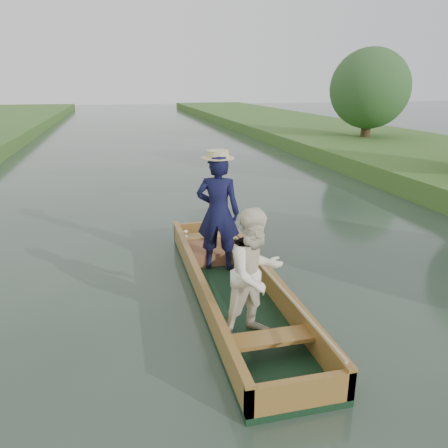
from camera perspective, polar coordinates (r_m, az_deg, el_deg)
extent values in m
plane|color=#283D30|center=(6.55, 1.26, -9.53)|extent=(120.00, 120.00, 0.00)
cylinder|color=#47331E|center=(21.77, 18.10, 12.30)|extent=(0.44, 0.44, 2.35)
sphere|color=#264D1F|center=(21.69, 18.51, 16.44)|extent=(3.57, 3.57, 3.57)
sphere|color=#264D1F|center=(22.27, 19.35, 15.34)|extent=(2.20, 2.20, 2.20)
cube|color=black|center=(6.53, 1.26, -9.21)|extent=(1.10, 5.00, 0.08)
cube|color=olive|center=(6.34, -3.23, -8.10)|extent=(0.08, 5.00, 0.32)
cube|color=olive|center=(6.58, 5.60, -7.14)|extent=(0.08, 5.00, 0.32)
cube|color=olive|center=(8.67, -2.92, -0.76)|extent=(1.10, 0.08, 0.32)
cube|color=olive|center=(4.47, 10.00, -20.93)|extent=(1.10, 0.08, 0.32)
cube|color=olive|center=(6.26, -3.25, -6.62)|extent=(0.10, 5.00, 0.04)
cube|color=olive|center=(6.51, 5.65, -5.71)|extent=(0.10, 5.00, 0.04)
cube|color=olive|center=(8.13, -2.17, -1.60)|extent=(0.94, 0.30, 0.05)
cube|color=olive|center=(5.08, 6.09, -14.60)|extent=(0.94, 0.30, 0.05)
imported|color=black|center=(6.99, -0.78, 1.48)|extent=(0.82, 0.68, 1.91)
cylinder|color=beige|center=(6.79, -0.82, 8.92)|extent=(0.52, 0.52, 0.12)
imported|color=white|center=(5.16, 4.09, -6.58)|extent=(0.95, 0.85, 1.61)
cube|color=brown|center=(7.74, -1.81, -3.51)|extent=(0.85, 0.90, 0.22)
sphere|color=tan|center=(7.63, 0.47, -2.02)|extent=(0.21, 0.21, 0.21)
sphere|color=tan|center=(7.56, 0.49, -0.93)|extent=(0.16, 0.16, 0.16)
sphere|color=tan|center=(7.53, 0.07, -0.48)|extent=(0.06, 0.06, 0.06)
sphere|color=tan|center=(7.56, 0.92, -0.41)|extent=(0.06, 0.06, 0.06)
sphere|color=tan|center=(7.51, 0.61, -1.19)|extent=(0.06, 0.06, 0.06)
sphere|color=tan|center=(7.58, -0.18, -1.90)|extent=(0.07, 0.07, 0.07)
sphere|color=tan|center=(7.62, 1.20, -1.79)|extent=(0.07, 0.07, 0.07)
sphere|color=tan|center=(7.62, 0.15, -2.75)|extent=(0.08, 0.08, 0.08)
sphere|color=tan|center=(7.64, 0.91, -2.69)|extent=(0.08, 0.08, 0.08)
cylinder|color=silver|center=(8.05, -5.01, -1.62)|extent=(0.07, 0.07, 0.01)
cylinder|color=silver|center=(8.04, -5.02, -1.35)|extent=(0.01, 0.01, 0.08)
ellipsoid|color=silver|center=(8.02, -5.03, -0.98)|extent=(0.09, 0.09, 0.05)
cylinder|color=tan|center=(6.22, 5.82, -6.46)|extent=(0.04, 4.43, 0.20)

